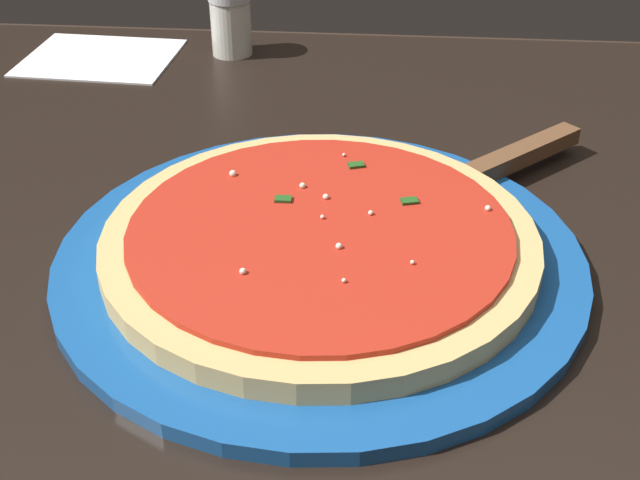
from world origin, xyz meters
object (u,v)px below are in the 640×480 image
object	(u,v)px
pizza_server	(488,171)
pizza	(320,239)
serving_plate	(320,257)
napkin_folded_right	(100,58)
parmesan_shaker	(231,20)

from	to	relation	value
pizza_server	pizza	bearing A→B (deg)	43.15
serving_plate	napkin_folded_right	xyz separation A→B (m)	(0.27, -0.37, -0.00)
serving_plate	pizza	world-z (taller)	pizza
napkin_folded_right	parmesan_shaker	size ratio (longest dim) A/B	2.16
napkin_folded_right	parmesan_shaker	xyz separation A→B (m)	(-0.14, -0.03, 0.04)
napkin_folded_right	parmesan_shaker	bearing A→B (deg)	-169.17
pizza_server	napkin_folded_right	world-z (taller)	pizza_server
pizza	parmesan_shaker	distance (m)	0.42
serving_plate	pizza	xyz separation A→B (m)	(-0.00, -0.00, 0.02)
pizza	parmesan_shaker	world-z (taller)	parmesan_shaker
pizza_server	napkin_folded_right	distance (m)	0.47
serving_plate	parmesan_shaker	size ratio (longest dim) A/B	4.92
pizza_server	serving_plate	bearing A→B (deg)	43.16
pizza	napkin_folded_right	distance (m)	0.46
serving_plate	pizza	distance (m)	0.02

